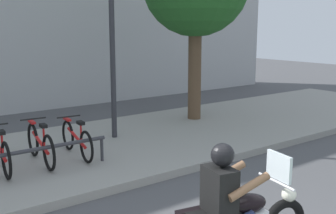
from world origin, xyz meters
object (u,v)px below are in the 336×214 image
(bicycle_3, at_px, (0,152))
(rider, at_px, (225,196))
(bicycle_5, at_px, (77,139))
(bicycle_4, at_px, (40,145))
(street_lamp, at_px, (112,18))

(bicycle_3, bearing_deg, rider, -74.10)
(bicycle_3, height_order, bicycle_5, bicycle_3)
(bicycle_4, height_order, street_lamp, street_lamp)
(rider, bearing_deg, bicycle_5, 87.06)
(rider, distance_m, bicycle_4, 4.33)
(bicycle_3, height_order, street_lamp, street_lamp)
(bicycle_4, xyz_separation_m, street_lamp, (2.03, 0.81, 2.31))
(bicycle_3, xyz_separation_m, street_lamp, (2.75, 0.81, 2.31))
(bicycle_4, relative_size, street_lamp, 0.36)
(bicycle_4, xyz_separation_m, bicycle_5, (0.72, 0.00, -0.02))
(rider, bearing_deg, street_lamp, 73.29)
(rider, bearing_deg, bicycle_4, 96.66)
(rider, height_order, bicycle_4, rider)
(bicycle_5, xyz_separation_m, street_lamp, (1.31, 0.81, 2.33))
(street_lamp, bearing_deg, bicycle_5, -148.31)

